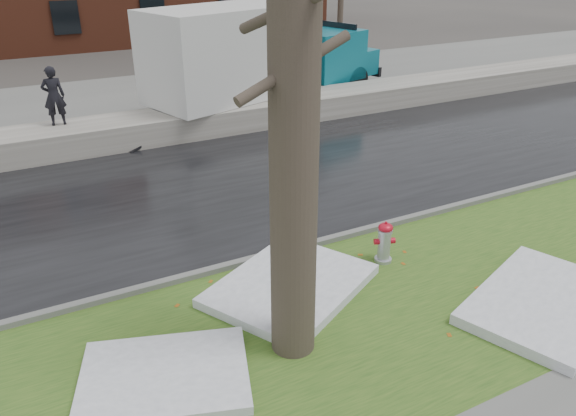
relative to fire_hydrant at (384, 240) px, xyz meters
name	(u,v)px	position (x,y,z in m)	size (l,w,h in m)	color
ground	(300,285)	(-1.69, 0.06, -0.47)	(120.00, 120.00, 0.00)	#47423D
verge	(339,324)	(-1.69, -1.19, -0.45)	(60.00, 4.50, 0.04)	#274A18
road	(208,190)	(-1.69, 4.56, -0.45)	(60.00, 7.00, 0.03)	black
parking_lot	(125,104)	(-1.69, 13.06, -0.45)	(60.00, 9.00, 0.03)	slate
curb	(274,255)	(-1.69, 1.06, -0.40)	(60.00, 0.15, 0.14)	slate
snowbank	(157,127)	(-1.69, 8.76, -0.09)	(60.00, 1.60, 0.75)	#A49F96
fire_hydrant	(384,240)	(0.00, 0.00, 0.00)	(0.40, 0.37, 0.80)	#A3A5AB
tree	(294,75)	(-2.57, -1.32, 3.48)	(1.61, 1.90, 7.75)	brown
box_truck	(258,56)	(2.21, 10.07, 1.40)	(10.57, 5.03, 3.52)	black
worker	(54,96)	(-4.32, 9.04, 1.08)	(0.58, 0.38, 1.59)	black
snow_patch_near	(290,285)	(-1.93, -0.04, -0.35)	(2.60, 2.00, 0.16)	silver
snow_patch_far	(165,376)	(-4.42, -1.17, -0.36)	(2.20, 1.60, 0.14)	silver
snow_patch_side	(543,302)	(1.41, -2.34, -0.34)	(2.80, 1.80, 0.18)	silver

